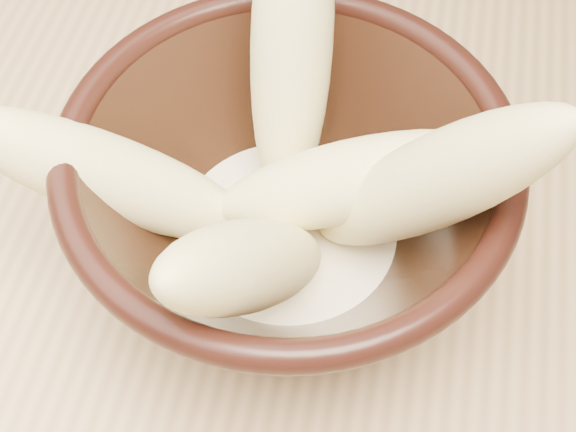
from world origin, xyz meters
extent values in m
cylinder|color=black|center=(0.22, 0.03, 0.76)|extent=(0.10, 0.10, 0.01)
cylinder|color=black|center=(0.22, 0.03, 0.78)|extent=(0.10, 0.10, 0.01)
torus|color=black|center=(0.22, 0.03, 0.87)|extent=(0.23, 0.23, 0.02)
cylinder|color=#F9ECC8|center=(0.22, 0.03, 0.79)|extent=(0.13, 0.13, 0.02)
ellipsoid|color=#E5D987|center=(0.21, 0.09, 0.88)|extent=(0.05, 0.12, 0.19)
ellipsoid|color=#E5D987|center=(0.13, 0.02, 0.85)|extent=(0.17, 0.08, 0.13)
ellipsoid|color=#E5D987|center=(0.29, 0.02, 0.88)|extent=(0.14, 0.09, 0.18)
ellipsoid|color=#E5D987|center=(0.25, 0.04, 0.85)|extent=(0.16, 0.07, 0.09)
ellipsoid|color=#E5D987|center=(0.21, -0.03, 0.86)|extent=(0.09, 0.14, 0.15)
camera|label=1|loc=(0.27, -0.21, 1.17)|focal=50.00mm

